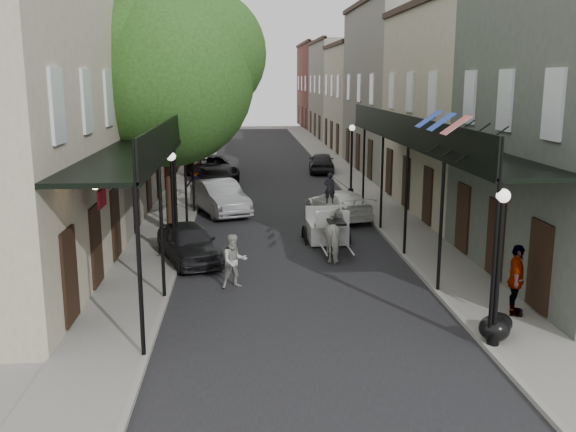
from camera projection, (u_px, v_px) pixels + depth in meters
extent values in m
plane|color=gray|center=(310.00, 322.00, 16.75)|extent=(140.00, 140.00, 0.00)
cube|color=black|center=(273.00, 191.00, 36.25)|extent=(8.00, 90.00, 0.01)
cube|color=gray|center=(184.00, 191.00, 35.89)|extent=(2.20, 90.00, 0.12)
cube|color=gray|center=(361.00, 189.00, 36.58)|extent=(2.20, 90.00, 0.12)
cube|color=#BBB096|center=(142.00, 93.00, 44.29)|extent=(5.00, 80.00, 10.50)
cube|color=gray|center=(387.00, 92.00, 45.49)|extent=(5.00, 80.00, 10.50)
cube|color=black|center=(148.00, 144.00, 22.38)|extent=(2.20, 18.00, 0.12)
cube|color=black|center=(178.00, 129.00, 22.35)|extent=(0.06, 18.00, 1.00)
cylinder|color=black|center=(140.00, 270.00, 14.07)|extent=(0.10, 0.10, 4.00)
cylinder|color=black|center=(176.00, 201.00, 21.87)|extent=(0.10, 0.10, 4.00)
cylinder|color=black|center=(193.00, 169.00, 29.67)|extent=(0.10, 0.10, 4.00)
cube|color=black|center=(429.00, 142.00, 23.08)|extent=(2.20, 18.00, 0.12)
cube|color=black|center=(400.00, 128.00, 22.90)|extent=(0.06, 18.00, 1.00)
cylinder|color=black|center=(494.00, 263.00, 14.63)|extent=(0.10, 0.10, 4.00)
cylinder|color=black|center=(406.00, 198.00, 22.43)|extent=(0.10, 0.10, 4.00)
cylinder|color=black|center=(364.00, 167.00, 30.23)|extent=(0.10, 0.10, 4.00)
cylinder|color=#382619|center=(170.00, 163.00, 25.56)|extent=(0.44, 0.44, 5.60)
sphere|color=#234616|center=(167.00, 79.00, 24.87)|extent=(6.80, 6.80, 6.80)
sphere|color=#234616|center=(202.00, 53.00, 25.34)|extent=(5.10, 5.10, 5.10)
cylinder|color=#382619|center=(195.00, 138.00, 39.27)|extent=(0.44, 0.44, 5.04)
sphere|color=#234616|center=(193.00, 89.00, 38.65)|extent=(6.00, 6.00, 6.00)
sphere|color=#234616|center=(213.00, 74.00, 39.13)|extent=(4.50, 4.50, 4.50)
cylinder|color=black|center=(493.00, 338.00, 15.03)|extent=(0.28, 0.28, 0.30)
cylinder|color=black|center=(498.00, 275.00, 14.70)|extent=(0.12, 0.12, 3.40)
sphere|color=white|center=(503.00, 196.00, 14.31)|extent=(0.32, 0.32, 0.32)
cylinder|color=black|center=(175.00, 254.00, 22.25)|extent=(0.28, 0.28, 0.30)
cylinder|color=black|center=(173.00, 210.00, 21.93)|extent=(0.12, 0.12, 3.40)
sphere|color=white|center=(171.00, 156.00, 21.54)|extent=(0.32, 0.32, 0.32)
cylinder|color=black|center=(351.00, 191.00, 34.53)|extent=(0.28, 0.28, 0.30)
cylinder|color=black|center=(351.00, 163.00, 34.20)|extent=(0.12, 0.12, 3.40)
sphere|color=white|center=(352.00, 128.00, 33.81)|extent=(0.32, 0.32, 0.32)
imported|color=silver|center=(337.00, 235.00, 22.53)|extent=(0.96, 2.03, 1.69)
torus|color=black|center=(303.00, 223.00, 25.39)|extent=(0.12, 1.33, 1.32)
torus|color=black|center=(345.00, 222.00, 25.55)|extent=(0.12, 1.33, 1.32)
torus|color=black|center=(313.00, 239.00, 24.08)|extent=(0.09, 0.69, 0.69)
torus|color=black|center=(346.00, 238.00, 24.20)|extent=(0.09, 0.69, 0.69)
cube|color=white|center=(325.00, 212.00, 25.18)|extent=(1.48, 1.88, 0.72)
cube|color=white|center=(329.00, 205.00, 24.02)|extent=(1.25, 0.59, 0.12)
cube|color=white|center=(331.00, 198.00, 23.70)|extent=(1.23, 0.13, 0.51)
imported|color=black|center=(330.00, 188.00, 23.88)|extent=(0.43, 0.29, 1.16)
imported|color=#A0A198|center=(234.00, 261.00, 19.36)|extent=(0.96, 0.84, 1.66)
imported|color=gray|center=(195.00, 182.00, 33.52)|extent=(1.17, 0.98, 1.57)
imported|color=gray|center=(516.00, 280.00, 16.77)|extent=(0.86, 1.21, 1.90)
imported|color=black|center=(189.00, 243.00, 22.12)|extent=(2.85, 4.29, 1.36)
imported|color=#96959A|center=(220.00, 197.00, 30.04)|extent=(3.15, 4.99, 1.55)
imported|color=black|center=(212.00, 168.00, 39.73)|extent=(3.83, 6.06, 1.56)
imported|color=white|center=(338.00, 204.00, 29.04)|extent=(3.01, 4.78, 1.29)
imported|color=black|center=(322.00, 162.00, 43.04)|extent=(1.99, 4.20, 1.39)
ellipsoid|color=black|center=(494.00, 328.00, 15.20)|extent=(0.73, 0.73, 0.62)
ellipsoid|color=black|center=(499.00, 323.00, 15.67)|extent=(0.64, 0.64, 0.51)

